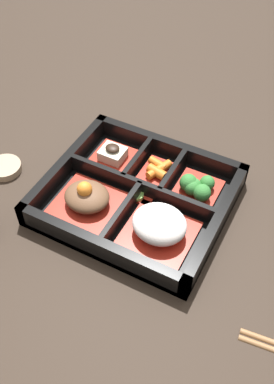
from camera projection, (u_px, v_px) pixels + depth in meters
name	position (u px, v px, depth m)	size (l,w,h in m)	color
ground_plane	(137.00, 203.00, 0.69)	(3.00, 3.00, 0.00)	black
bento_base	(137.00, 201.00, 0.68)	(0.27, 0.24, 0.01)	black
bento_rim	(138.00, 193.00, 0.67)	(0.27, 0.24, 0.04)	black
bowl_rice	(159.00, 226.00, 0.62)	(0.10, 0.09, 0.05)	maroon
bowl_stew	(87.00, 198.00, 0.66)	(0.10, 0.09, 0.05)	maroon
bowl_greens	(197.00, 188.00, 0.68)	(0.07, 0.07, 0.03)	maroon
bowl_carrots	(157.00, 171.00, 0.71)	(0.04, 0.07, 0.02)	maroon
bowl_tofu	(113.00, 156.00, 0.73)	(0.07, 0.07, 0.03)	maroon
bowl_pickles	(143.00, 191.00, 0.68)	(0.04, 0.04, 0.01)	maroon
sauce_dish	(5.00, 168.00, 0.73)	(0.05, 0.05, 0.01)	gray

